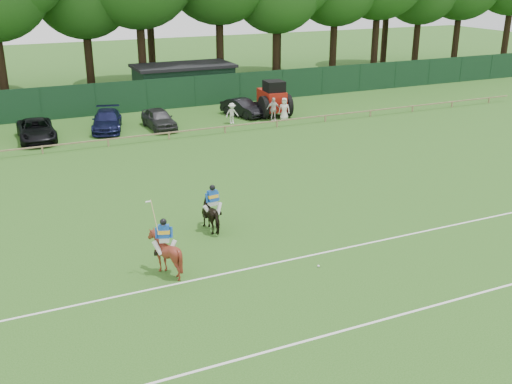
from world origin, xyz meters
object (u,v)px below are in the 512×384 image
horse_dark (213,214)px  sedan_navy (107,121)px  spectator_right (284,109)px  hatch_grey (159,119)px  estate_black (242,108)px  tractor (273,99)px  utility_shed (184,82)px  horse_chestnut (165,253)px  spectator_left (232,113)px  polo_ball (319,266)px  suv_black (36,130)px  spectator_mid (273,109)px

horse_dark → sedan_navy: (-0.67, 19.16, -0.03)m
spectator_right → hatch_grey: bearing=-157.8°
estate_black → hatch_grey: bearing=172.0°
horse_dark → tractor: tractor is taller
hatch_grey → utility_shed: (4.76, 8.87, 0.83)m
horse_chestnut → sedan_navy: bearing=-77.8°
sedan_navy → spectator_left: spectator_left is taller
spectator_left → polo_ball: 23.07m
horse_dark → estate_black: 21.55m
hatch_grey → spectator_right: bearing=-11.7°
polo_ball → tractor: (9.43, 23.30, 1.25)m
horse_chestnut → tractor: 25.97m
polo_ball → utility_shed: bearing=80.8°
suv_black → sedan_navy: (4.75, 0.70, 0.01)m
horse_chestnut → polo_ball: horse_chestnut is taller
suv_black → spectator_right: bearing=-5.3°
horse_chestnut → estate_black: bearing=-101.4°
spectator_left → utility_shed: (-0.50, 9.63, 0.78)m
polo_ball → horse_dark: bearing=115.6°
estate_black → spectator_mid: bearing=-74.7°
sedan_navy → spectator_left: (8.71, -1.75, 0.07)m
polo_ball → tractor: size_ratio=0.03×
sedan_navy → spectator_mid: 12.03m
suv_black → tractor: tractor is taller
suv_black → hatch_grey: hatch_grey is taller
spectator_right → horse_chestnut: bearing=-96.0°
estate_black → utility_shed: utility_shed is taller
spectator_mid → spectator_right: (0.80, -0.22, -0.03)m
spectator_right → estate_black: bearing=163.0°
horse_dark → horse_chestnut: size_ratio=1.07×
estate_black → utility_shed: (-2.13, 7.78, 0.89)m
horse_dark → spectator_mid: bearing=-130.4°
hatch_grey → utility_shed: 10.10m
horse_chestnut → suv_black: horse_chestnut is taller
suv_black → tractor: size_ratio=1.43×
spectator_left → tractor: bearing=11.7°
suv_black → utility_shed: utility_shed is taller
hatch_grey → spectator_left: (5.27, -0.76, 0.05)m
estate_black → polo_ball: estate_black is taller
horse_chestnut → tractor: bearing=-106.5°
estate_black → tractor: size_ratio=1.15×
sedan_navy → suv_black: bearing=-157.3°
estate_black → spectator_right: spectator_right is taller
spectator_mid → polo_ball: size_ratio=19.28×
horse_chestnut → spectator_mid: size_ratio=0.92×
estate_black → spectator_left: bearing=-148.4°
estate_black → sedan_navy: bearing=163.6°
spectator_left → spectator_right: 3.97m
hatch_grey → spectator_left: bearing=-10.8°
sedan_navy → tractor: tractor is taller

